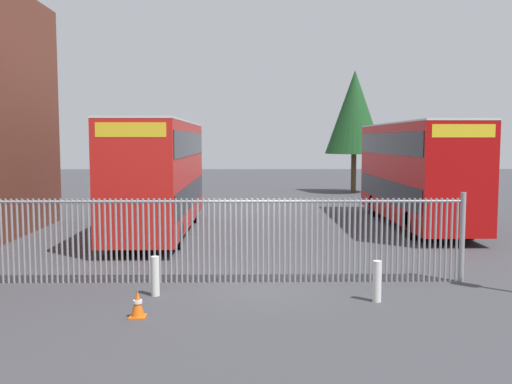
{
  "coord_description": "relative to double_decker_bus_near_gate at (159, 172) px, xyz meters",
  "views": [
    {
      "loc": [
        -0.26,
        -14.67,
        3.7
      ],
      "look_at": [
        0.0,
        4.0,
        2.0
      ],
      "focal_mm": 40.29,
      "sensor_mm": 36.0,
      "label": 1
    }
  ],
  "objects": [
    {
      "name": "tree_tall_back",
      "position": [
        10.89,
        17.29,
        3.18
      ],
      "size": [
        4.03,
        4.03,
        8.5
      ],
      "color": "#4C3823",
      "rests_on": "ground"
    },
    {
      "name": "double_decker_bus_behind_fence_left",
      "position": [
        10.7,
        1.83,
        0.0
      ],
      "size": [
        2.54,
        10.81,
        4.42
      ],
      "color": "#B70C0C",
      "rests_on": "ground"
    },
    {
      "name": "traffic_cone_by_gate",
      "position": [
        1.21,
        -10.96,
        -2.13
      ],
      "size": [
        0.34,
        0.34,
        0.59
      ],
      "color": "orange",
      "rests_on": "ground"
    },
    {
      "name": "double_decker_bus_near_gate",
      "position": [
        0.0,
        0.0,
        0.0
      ],
      "size": [
        2.54,
        10.81,
        4.42
      ],
      "color": "red",
      "rests_on": "ground"
    },
    {
      "name": "palisade_fence",
      "position": [
        2.28,
        -8.01,
        -1.24
      ],
      "size": [
        13.74,
        0.14,
        2.35
      ],
      "color": "gray",
      "rests_on": "ground"
    },
    {
      "name": "bollard_near_left",
      "position": [
        1.3,
        -9.27,
        -1.95
      ],
      "size": [
        0.2,
        0.2,
        0.95
      ],
      "primitive_type": "cylinder",
      "color": "silver",
      "rests_on": "ground"
    },
    {
      "name": "bollard_center_front",
      "position": [
        6.46,
        -9.84,
        -1.95
      ],
      "size": [
        0.2,
        0.2,
        0.95
      ],
      "primitive_type": "cylinder",
      "color": "silver",
      "rests_on": "ground"
    },
    {
      "name": "ground_plane",
      "position": [
        3.77,
        -0.01,
        -2.42
      ],
      "size": [
        100.0,
        100.0,
        0.0
      ],
      "primitive_type": "plane",
      "color": "#3D3D42"
    }
  ]
}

